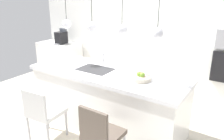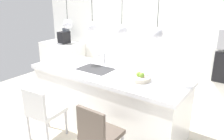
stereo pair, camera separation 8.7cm
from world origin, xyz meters
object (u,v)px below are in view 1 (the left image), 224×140
object	(u,v)px
coffee_machine	(61,37)
fruit_bowl	(140,77)
chair_middle	(101,134)
chair_near	(43,111)

from	to	relation	value
coffee_machine	fruit_bowl	bearing A→B (deg)	-24.35
fruit_bowl	chair_middle	world-z (taller)	fruit_bowl
coffee_machine	chair_middle	distance (m)	3.58
coffee_machine	chair_middle	xyz separation A→B (m)	(2.80, -2.15, -0.54)
fruit_bowl	chair_near	bearing A→B (deg)	-143.25
fruit_bowl	coffee_machine	size ratio (longest dim) A/B	0.80
coffee_machine	chair_near	size ratio (longest dim) A/B	0.44
chair_middle	coffee_machine	bearing A→B (deg)	142.46
coffee_machine	chair_near	xyz separation A→B (m)	(1.76, -2.15, -0.56)
chair_middle	chair_near	bearing A→B (deg)	179.86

